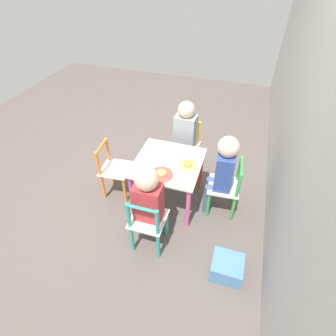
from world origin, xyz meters
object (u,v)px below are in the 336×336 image
object	(u,v)px
child_left	(185,133)
child_right	(149,199)
chair_orange	(114,170)
plate_back	(188,165)
chair_yellow	(186,147)
kids_table	(168,168)
plate_right	(161,174)
chair_green	(226,188)
chair_teal	(148,223)
storage_bin	(227,267)
child_back	(222,169)

from	to	relation	value
child_left	child_right	bearing A→B (deg)	-88.14
chair_orange	child_right	xyz separation A→B (m)	(0.41, 0.51, 0.20)
chair_orange	plate_back	distance (m)	0.71
chair_yellow	plate_back	size ratio (longest dim) A/B	3.24
kids_table	plate_right	world-z (taller)	plate_right
chair_green	chair_orange	world-z (taller)	same
chair_green	chair_orange	bearing A→B (deg)	-89.44
chair_orange	child_left	bearing A→B (deg)	-52.22
chair_teal	child_right	distance (m)	0.21
chair_teal	kids_table	bearing A→B (deg)	-90.00
chair_teal	chair_orange	xyz separation A→B (m)	(-0.47, -0.51, 0.00)
storage_bin	chair_teal	bearing A→B (deg)	-95.68
child_back	storage_bin	distance (m)	0.74
kids_table	child_right	bearing A→B (deg)	0.42
child_back	child_right	bearing A→B (deg)	-46.70
child_left	plate_back	world-z (taller)	child_left
plate_back	child_left	bearing A→B (deg)	-162.00
chair_yellow	chair_orange	bearing A→B (deg)	-130.89
chair_yellow	child_left	bearing A→B (deg)	-90.00
chair_green	chair_teal	bearing A→B (deg)	-46.69
kids_table	plate_back	bearing A→B (deg)	90.00
chair_orange	plate_right	size ratio (longest dim) A/B	2.90
chair_green	child_right	world-z (taller)	child_right
chair_orange	child_back	size ratio (longest dim) A/B	0.69
kids_table	child_right	xyz separation A→B (m)	(0.45, 0.00, 0.08)
chair_yellow	child_left	xyz separation A→B (m)	(0.06, -0.00, 0.20)
kids_table	storage_bin	distance (m)	0.91
chair_green	plate_right	xyz separation A→B (m)	(0.21, -0.51, 0.20)
child_back	plate_right	distance (m)	0.49
chair_teal	child_right	xyz separation A→B (m)	(-0.06, -0.00, 0.20)
chair_green	child_back	distance (m)	0.21
kids_table	chair_green	size ratio (longest dim) A/B	1.04
kids_table	chair_green	bearing A→B (deg)	93.80
child_right	storage_bin	bearing A→B (deg)	168.49
chair_green	child_right	size ratio (longest dim) A/B	0.70
plate_back	plate_right	xyz separation A→B (m)	(0.17, -0.17, -0.00)
child_back	chair_orange	bearing A→B (deg)	-89.41
child_back	child_right	distance (m)	0.66
child_back	plate_back	xyz separation A→B (m)	(0.03, -0.28, -0.00)
plate_right	storage_bin	xyz separation A→B (m)	(0.40, 0.63, -0.40)
kids_table	plate_right	distance (m)	0.19
kids_table	chair_teal	bearing A→B (deg)	0.42
chair_orange	child_left	xyz separation A→B (m)	(-0.49, 0.54, 0.20)
child_back	plate_back	bearing A→B (deg)	-87.66
chair_teal	child_right	size ratio (longest dim) A/B	0.70
chair_teal	plate_right	size ratio (longest dim) A/B	2.90
chair_orange	child_right	bearing A→B (deg)	-133.37
child_back	plate_back	distance (m)	0.28
chair_teal	storage_bin	xyz separation A→B (m)	(0.06, 0.62, -0.19)
plate_back	chair_green	bearing A→B (deg)	95.73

